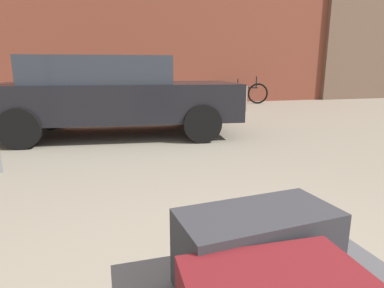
% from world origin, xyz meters
% --- Properties ---
extents(duffel_bag_charcoal_front_left, '(0.65, 0.35, 0.33)m').
position_xyz_m(duffel_bag_charcoal_front_left, '(-0.04, 0.12, 0.50)').
color(duffel_bag_charcoal_front_left, '#2D2D33').
rests_on(duffel_bag_charcoal_front_left, luggage_cart).
extents(parked_car, '(4.49, 2.33, 1.42)m').
position_xyz_m(parked_car, '(-0.36, 5.14, 0.76)').
color(parked_car, black).
rests_on(parked_car, ground_plane).
extents(bicycle_leaning, '(1.71, 0.54, 0.96)m').
position_xyz_m(bicycle_leaning, '(4.29, 9.61, 0.37)').
color(bicycle_leaning, black).
rests_on(bicycle_leaning, ground_plane).
extents(bollard_kerb_near, '(0.26, 0.26, 0.73)m').
position_xyz_m(bollard_kerb_near, '(2.09, 7.65, 0.37)').
color(bollard_kerb_near, '#72665B').
rests_on(bollard_kerb_near, ground_plane).
extents(bollard_kerb_mid, '(0.26, 0.26, 0.73)m').
position_xyz_m(bollard_kerb_mid, '(3.37, 7.65, 0.37)').
color(bollard_kerb_mid, '#72665B').
rests_on(bollard_kerb_mid, ground_plane).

